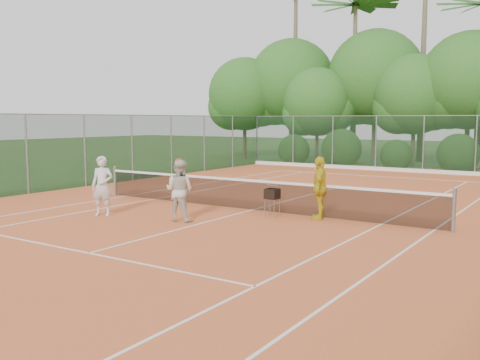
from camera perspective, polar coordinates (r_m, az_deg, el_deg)
name	(u,v)px	position (r m, az deg, el deg)	size (l,w,h in m)	color
ground	(251,211)	(16.55, 1.19, -3.32)	(120.00, 120.00, 0.00)	#264619
clay_court	(251,211)	(16.55, 1.19, -3.28)	(18.00, 36.00, 0.02)	#D26230
tennis_net	(251,194)	(16.47, 1.19, -1.49)	(11.97, 0.10, 1.10)	gray
player_white	(102,186)	(16.06, -14.46, -0.61)	(0.64, 0.42, 1.74)	silver
player_center_grp	(179,190)	(14.78, -6.48, -1.09)	(0.93, 0.78, 1.73)	beige
player_yellow	(320,188)	(15.10, 8.50, -0.85)	(1.04, 0.43, 1.77)	gold
ball_hopper	(272,194)	(15.45, 3.46, -1.55)	(0.35, 0.35, 0.81)	gray
stray_ball_a	(308,173)	(27.96, 7.31, 0.74)	(0.07, 0.07, 0.07)	gold
stray_ball_b	(329,174)	(27.55, 9.43, 0.62)	(0.07, 0.07, 0.07)	#B3C52D
stray_ball_c	(363,176)	(26.78, 12.99, 0.38)	(0.07, 0.07, 0.07)	#D3E936
court_markings	(251,210)	(16.55, 1.19, -3.24)	(11.03, 23.83, 0.01)	white
fence_back	(399,144)	(30.12, 16.60, 3.73)	(18.07, 0.07, 3.00)	#19381E
fence_left	(27,154)	(21.58, -21.78, 2.57)	(0.07, 33.07, 3.00)	#19381E
tropical_treeline	(451,81)	(34.87, 21.61, 9.79)	(32.10, 8.49, 15.03)	brown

